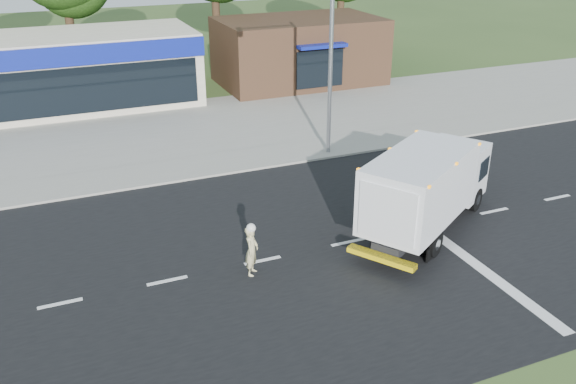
% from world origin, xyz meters
% --- Properties ---
extents(ground, '(120.00, 120.00, 0.00)m').
position_xyz_m(ground, '(0.00, 0.00, 0.00)').
color(ground, '#385123').
rests_on(ground, ground).
extents(road_asphalt, '(60.00, 14.00, 0.02)m').
position_xyz_m(road_asphalt, '(0.00, 0.00, 0.00)').
color(road_asphalt, black).
rests_on(road_asphalt, ground).
extents(sidewalk, '(60.00, 2.40, 0.12)m').
position_xyz_m(sidewalk, '(0.00, 8.20, 0.06)').
color(sidewalk, gray).
rests_on(sidewalk, ground).
extents(parking_apron, '(60.00, 9.00, 0.02)m').
position_xyz_m(parking_apron, '(0.00, 14.00, 0.01)').
color(parking_apron, gray).
rests_on(parking_apron, ground).
extents(lane_markings, '(55.20, 7.00, 0.01)m').
position_xyz_m(lane_markings, '(1.35, -1.35, 0.02)').
color(lane_markings, silver).
rests_on(lane_markings, road_asphalt).
extents(ems_box_truck, '(6.84, 5.41, 3.01)m').
position_xyz_m(ems_box_truck, '(2.76, -0.26, 1.73)').
color(ems_box_truck, black).
rests_on(ems_box_truck, ground).
extents(emergency_worker, '(0.64, 0.69, 1.69)m').
position_xyz_m(emergency_worker, '(-3.54, -0.58, 0.84)').
color(emergency_worker, '#CCC088').
rests_on(emergency_worker, ground).
extents(retail_strip_mall, '(18.00, 6.20, 4.00)m').
position_xyz_m(retail_strip_mall, '(-9.00, 19.93, 2.01)').
color(retail_strip_mall, beige).
rests_on(retail_strip_mall, ground).
extents(brown_storefront, '(10.00, 6.70, 4.00)m').
position_xyz_m(brown_storefront, '(7.00, 19.98, 2.00)').
color(brown_storefront, '#382316').
rests_on(brown_storefront, ground).
extents(traffic_signal_pole, '(3.51, 0.25, 8.00)m').
position_xyz_m(traffic_signal_pole, '(2.35, 7.60, 4.92)').
color(traffic_signal_pole, gray).
rests_on(traffic_signal_pole, ground).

